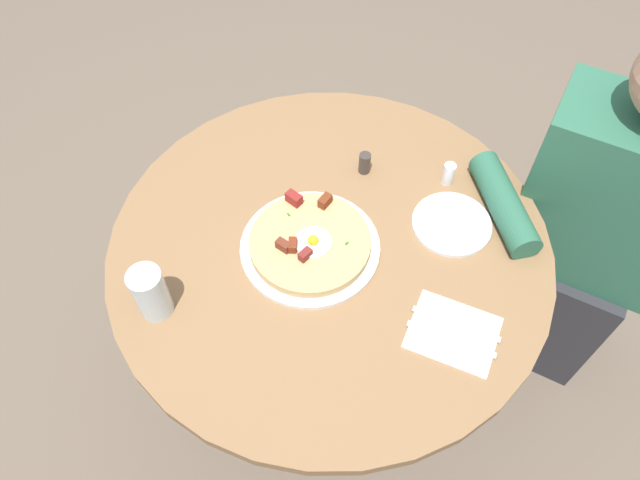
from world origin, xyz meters
TOP-DOWN VIEW (x-y plane):
  - ground_plane at (0.00, 0.00)m, footprint 6.00×6.00m
  - dining_table at (0.00, 0.00)m, footprint 0.97×0.97m
  - person_seated at (-0.52, -0.43)m, footprint 0.52×0.44m
  - pizza_plate at (0.03, 0.04)m, footprint 0.30×0.30m
  - breakfast_pizza at (0.03, 0.04)m, footprint 0.26×0.26m
  - bread_plate at (-0.22, -0.17)m, footprint 0.18×0.18m
  - napkin at (-0.32, 0.08)m, footprint 0.18×0.15m
  - fork at (-0.32, 0.07)m, footprint 0.18×0.03m
  - knife at (-0.32, 0.10)m, footprint 0.18×0.03m
  - water_glass at (0.24, 0.31)m, footprint 0.07×0.07m
  - salt_shaker at (-0.17, -0.28)m, footprint 0.03×0.03m
  - pepper_shaker at (0.02, -0.22)m, footprint 0.03×0.03m

SIDE VIEW (x-z plane):
  - ground_plane at x=0.00m, z-range 0.00..0.00m
  - person_seated at x=-0.52m, z-range -0.06..1.07m
  - dining_table at x=0.00m, z-range 0.19..0.89m
  - napkin at x=-0.32m, z-range 0.71..0.71m
  - bread_plate at x=-0.22m, z-range 0.71..0.72m
  - pizza_plate at x=0.03m, z-range 0.71..0.72m
  - fork at x=-0.32m, z-range 0.71..0.72m
  - knife at x=-0.32m, z-range 0.71..0.72m
  - breakfast_pizza at x=0.03m, z-range 0.71..0.75m
  - pepper_shaker at x=0.02m, z-range 0.71..0.76m
  - salt_shaker at x=-0.17m, z-range 0.71..0.76m
  - water_glass at x=0.24m, z-range 0.71..0.83m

